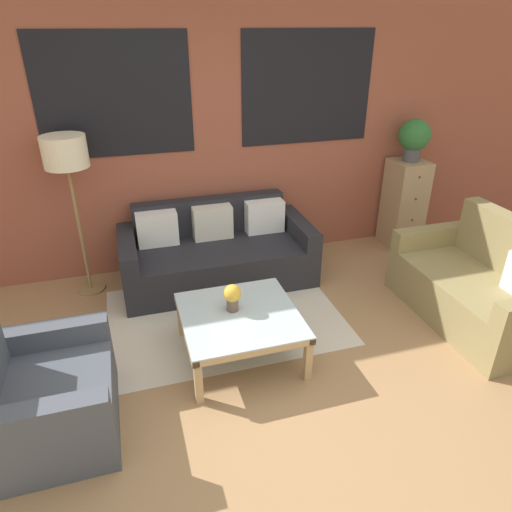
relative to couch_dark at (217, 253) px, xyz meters
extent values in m
plane|color=#9E754C|center=(0.16, -1.95, -0.29)|extent=(16.00, 16.00, 0.00)
cube|color=brown|center=(0.16, 0.49, 1.11)|extent=(8.40, 0.08, 2.80)
cube|color=black|center=(-0.79, 0.44, 1.51)|extent=(1.40, 0.01, 1.10)
cube|color=black|center=(1.11, 0.44, 1.51)|extent=(1.40, 0.01, 1.10)
cube|color=beige|center=(-0.09, -0.71, -0.28)|extent=(2.06, 1.49, 0.00)
cube|color=#232328|center=(0.00, -0.13, -0.09)|extent=(1.58, 0.72, 0.40)
cube|color=#232328|center=(0.00, 0.31, 0.10)|extent=(1.58, 0.16, 0.78)
cube|color=#232328|center=(-0.87, -0.05, 0.00)|extent=(0.16, 0.88, 0.58)
cube|color=#232328|center=(0.87, -0.05, 0.00)|extent=(0.16, 0.88, 0.58)
cube|color=white|center=(-0.56, 0.15, 0.28)|extent=(0.40, 0.16, 0.34)
cube|color=beige|center=(0.00, 0.15, 0.28)|extent=(0.40, 0.16, 0.34)
cube|color=white|center=(0.56, 0.15, 0.28)|extent=(0.40, 0.16, 0.34)
cube|color=olive|center=(1.93, -1.37, -0.08)|extent=(0.64, 1.19, 0.42)
cube|color=olive|center=(2.33, -1.37, 0.17)|extent=(0.16, 1.19, 0.92)
cube|color=olive|center=(2.01, -0.71, 0.02)|extent=(0.80, 0.14, 0.62)
cube|color=#474C56|center=(-1.38, -1.65, -0.09)|extent=(0.64, 0.64, 0.40)
cube|color=#474C56|center=(-1.46, -2.04, -0.01)|extent=(0.80, 0.14, 0.56)
cube|color=#474C56|center=(-1.46, -1.26, -0.01)|extent=(0.80, 0.14, 0.56)
cube|color=silver|center=(-0.09, -1.27, 0.10)|extent=(0.90, 0.90, 0.01)
cube|color=tan|center=(-0.09, -1.70, 0.07)|extent=(0.90, 0.05, 0.05)
cube|color=tan|center=(-0.09, -0.85, 0.07)|extent=(0.90, 0.05, 0.05)
cube|color=tan|center=(-0.52, -1.27, 0.07)|extent=(0.05, 0.90, 0.05)
cube|color=tan|center=(0.33, -1.27, 0.07)|extent=(0.05, 0.90, 0.05)
cube|color=tan|center=(-0.51, -1.68, -0.10)|extent=(0.05, 0.06, 0.38)
cube|color=tan|center=(0.32, -1.68, -0.10)|extent=(0.05, 0.06, 0.38)
cube|color=tan|center=(-0.51, -0.86, -0.10)|extent=(0.05, 0.06, 0.38)
cube|color=tan|center=(0.32, -0.86, -0.10)|extent=(0.05, 0.06, 0.38)
cylinder|color=olive|center=(-1.28, 0.14, -0.28)|extent=(0.28, 0.28, 0.02)
cylinder|color=olive|center=(-1.28, 0.14, 0.35)|extent=(0.03, 0.03, 1.24)
cylinder|color=beige|center=(-1.28, 0.14, 1.11)|extent=(0.39, 0.39, 0.28)
cube|color=tan|center=(2.29, 0.20, 0.22)|extent=(0.38, 0.41, 1.01)
sphere|color=#38332D|center=(2.29, -0.01, 0.60)|extent=(0.02, 0.02, 0.02)
sphere|color=#38332D|center=(2.29, -0.01, 0.35)|extent=(0.02, 0.02, 0.02)
sphere|color=#38332D|center=(2.29, -0.01, 0.09)|extent=(0.02, 0.02, 0.02)
sphere|color=#38332D|center=(2.29, -0.01, -0.16)|extent=(0.02, 0.02, 0.02)
cylinder|color=#47474C|center=(2.29, 0.20, 0.80)|extent=(0.18, 0.18, 0.14)
sphere|color=#2D6B33|center=(2.29, 0.20, 1.02)|extent=(0.35, 0.35, 0.35)
cylinder|color=brown|center=(-0.13, -1.21, 0.16)|extent=(0.09, 0.09, 0.10)
sphere|color=gold|center=(-0.13, -1.21, 0.26)|extent=(0.14, 0.14, 0.14)
camera|label=1|loc=(-0.82, -4.11, 2.12)|focal=32.00mm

